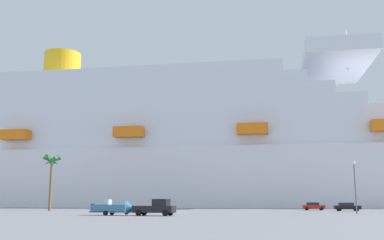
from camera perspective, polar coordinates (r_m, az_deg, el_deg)
The scene contains 8 objects.
ground_plane at distance 108.93m, azimuth 0.34°, elevation -11.17°, with size 600.00×600.00×0.00m, color gray.
cruise_ship at distance 139.02m, azimuth -6.31°, elevation -4.02°, with size 228.18×41.26×57.63m.
pickup_truck at distance 61.36m, azimuth -4.60°, elevation -11.00°, with size 5.83×2.91×2.20m.
small_boat_on_trailer at distance 63.63m, azimuth -9.66°, elevation -10.93°, with size 7.15×2.81×2.15m.
palm_tree at distance 93.95m, azimuth -17.32°, elevation -5.50°, with size 3.72×3.33×10.99m.
street_lamp at distance 73.62m, azimuth 19.89°, elevation -7.05°, with size 0.56×0.56×7.98m.
parked_car_black_coupe at distance 91.74m, azimuth 19.01°, elevation -10.31°, with size 4.81×2.29×1.58m.
parked_car_red_hatchback at distance 97.23m, azimuth 15.11°, elevation -10.47°, with size 4.45×2.22×1.58m.
Camera 1 is at (13.57, -78.07, 2.06)m, focal length 42.18 mm.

